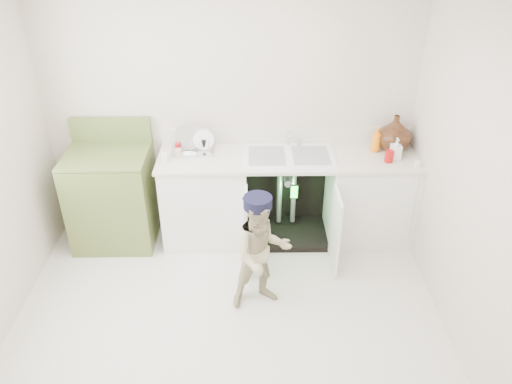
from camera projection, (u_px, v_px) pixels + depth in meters
ground at (228, 322)px, 4.07m from camera, size 3.50×3.50×0.00m
room_shell at (223, 191)px, 3.42m from camera, size 6.00×5.50×1.26m
counter_run at (291, 194)px, 4.87m from camera, size 2.44×1.02×1.24m
avocado_stove at (113, 196)px, 4.82m from camera, size 0.76×0.65×1.18m
repair_worker at (262, 252)px, 4.01m from camera, size 0.63×0.88×1.04m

